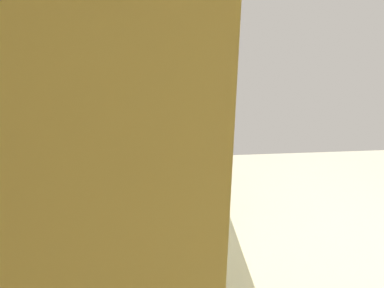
# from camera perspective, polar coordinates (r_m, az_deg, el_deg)

# --- Properties ---
(wall_back) EXTENTS (3.72, 0.12, 2.59)m
(wall_back) POSITION_cam_1_polar(r_m,az_deg,el_deg) (1.71, -16.60, -1.40)
(wall_back) COLOR beige
(wall_back) RESTS_ON ground_plane
(upper_cabinets) EXTENTS (1.96, 0.35, 0.73)m
(upper_cabinets) POSITION_cam_1_polar(r_m,az_deg,el_deg) (1.18, -11.42, 16.58)
(upper_cabinets) COLOR #D2C26F
(oven_range) EXTENTS (0.58, 0.63, 1.07)m
(oven_range) POSITION_cam_1_polar(r_m,az_deg,el_deg) (3.23, -4.16, -6.10)
(oven_range) COLOR black
(oven_range) RESTS_ON ground_plane
(microwave) EXTENTS (0.52, 0.35, 0.31)m
(microwave) POSITION_cam_1_polar(r_m,az_deg,el_deg) (2.31, -4.42, -1.49)
(microwave) COLOR #B7BABF
(microwave) RESTS_ON counter_run
(bowl) EXTENTS (0.15, 0.15, 0.07)m
(bowl) POSITION_cam_1_polar(r_m,az_deg,el_deg) (1.75, -0.59, -13.70)
(bowl) COLOR gold
(bowl) RESTS_ON counter_run
(kettle) EXTENTS (0.20, 0.15, 0.18)m
(kettle) POSITION_cam_1_polar(r_m,az_deg,el_deg) (1.50, 0.22, -18.27)
(kettle) COLOR #B7BABF
(kettle) RESTS_ON counter_run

